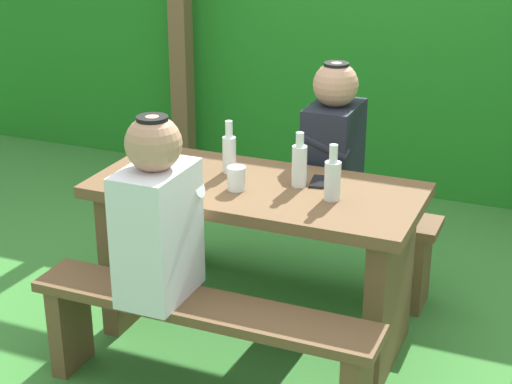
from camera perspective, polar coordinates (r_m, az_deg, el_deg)
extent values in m
plane|color=#3A8235|center=(3.78, 0.00, -9.87)|extent=(12.00, 12.00, 0.00)
cube|color=#1F7920|center=(5.57, 9.48, 9.41)|extent=(6.40, 0.79, 1.63)
cube|color=brown|center=(5.46, -5.31, 11.43)|extent=(0.12, 0.12, 2.02)
cube|color=brown|center=(3.46, 0.00, 0.11)|extent=(1.40, 0.64, 0.05)
cube|color=brown|center=(3.86, -8.27, -3.65)|extent=(0.08, 0.54, 0.68)
cube|color=brown|center=(3.45, 9.30, -6.96)|extent=(0.08, 0.54, 0.68)
cube|color=brown|center=(3.14, -3.81, -8.05)|extent=(1.40, 0.24, 0.04)
cube|color=brown|center=(3.54, -12.87, -9.03)|extent=(0.07, 0.22, 0.40)
cube|color=brown|center=(4.03, 2.95, -1.04)|extent=(1.40, 0.24, 0.04)
cube|color=brown|center=(4.35, -4.82, -2.49)|extent=(0.07, 0.22, 0.40)
cube|color=brown|center=(3.98, 11.35, -5.29)|extent=(0.07, 0.22, 0.40)
cube|color=silver|center=(3.09, -6.88, -2.87)|extent=(0.22, 0.34, 0.52)
sphere|color=tan|center=(2.96, -7.19, 3.38)|extent=(0.21, 0.21, 0.21)
cylinder|color=black|center=(2.93, -7.27, 5.03)|extent=(0.12, 0.12, 0.02)
cylinder|color=silver|center=(3.16, -5.73, -0.18)|extent=(0.25, 0.07, 0.15)
cube|color=black|center=(3.88, 5.40, 2.40)|extent=(0.22, 0.34, 0.52)
sphere|color=tan|center=(3.77, 5.59, 7.48)|extent=(0.21, 0.21, 0.21)
cylinder|color=black|center=(3.75, 5.64, 8.80)|extent=(0.12, 0.12, 0.02)
cylinder|color=black|center=(3.72, 4.80, 3.25)|extent=(0.25, 0.07, 0.15)
cylinder|color=silver|center=(3.39, -1.37, 0.97)|extent=(0.08, 0.08, 0.10)
cylinder|color=silver|center=(3.28, 5.37, 0.78)|extent=(0.07, 0.07, 0.16)
cylinder|color=silver|center=(3.24, 5.44, 2.70)|extent=(0.03, 0.03, 0.07)
cylinder|color=silver|center=(3.57, -1.88, 2.61)|extent=(0.06, 0.06, 0.16)
cylinder|color=silver|center=(3.53, -1.91, 4.42)|extent=(0.03, 0.03, 0.07)
cylinder|color=silver|center=(3.41, 3.05, 1.81)|extent=(0.06, 0.06, 0.18)
cylinder|color=silver|center=(3.38, 3.09, 3.69)|extent=(0.03, 0.03, 0.06)
cube|color=black|center=(3.48, 4.45, 0.72)|extent=(0.09, 0.15, 0.01)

